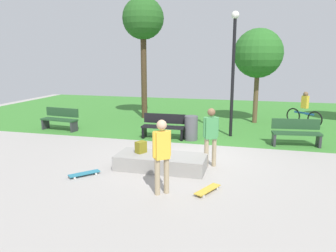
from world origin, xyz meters
TOP-DOWN VIEW (x-y plane):
  - ground_plane at (0.00, 0.00)m, footprint 28.00×28.00m
  - grass_lawn at (0.00, 7.81)m, footprint 26.60×12.39m
  - concrete_ledge at (-0.55, -1.16)m, footprint 2.43×1.04m
  - backpack_on_ledge at (-1.15, -1.09)m, footprint 0.31×0.34m
  - skater_performing_trick at (-0.08, -2.75)m, footprint 0.37×0.36m
  - skater_watching at (0.71, -0.61)m, footprint 0.41×0.30m
  - skateboard_by_ledge at (0.90, -2.41)m, footprint 0.52×0.81m
  - skateboard_spare at (-2.31, -2.18)m, footprint 0.68×0.73m
  - park_bench_by_oak at (-5.93, 2.42)m, footprint 1.65×0.67m
  - park_bench_near_path at (3.28, 2.28)m, footprint 1.64×0.66m
  - park_bench_center_lawn at (-1.38, 2.13)m, footprint 1.60×0.48m
  - tree_slender_maple at (1.91, 6.08)m, footprint 2.19×2.19m
  - tree_broad_elm at (-3.43, 5.95)m, footprint 1.97×1.97m
  - lamp_post at (1.02, 3.11)m, footprint 0.28×0.28m
  - trash_bin at (-0.35, 2.15)m, footprint 0.49×0.49m
  - cyclist_on_bicycle at (4.04, 6.14)m, footprint 1.38×1.27m

SIDE VIEW (x-z plane):
  - ground_plane at x=0.00m, z-range 0.00..0.00m
  - grass_lawn at x=0.00m, z-range 0.00..0.01m
  - skateboard_by_ledge at x=0.90m, z-range 0.02..0.10m
  - skateboard_spare at x=-2.31m, z-range 0.02..0.10m
  - concrete_ledge at x=-0.55m, z-range 0.00..0.39m
  - trash_bin at x=-0.35m, z-range 0.00..0.90m
  - park_bench_by_oak at x=-5.93m, z-range 0.03..0.94m
  - park_bench_near_path at x=3.28m, z-range 0.03..0.94m
  - park_bench_center_lawn at x=-1.38m, z-range 0.03..0.94m
  - backpack_on_ledge at x=-1.15m, z-range 0.39..0.71m
  - cyclist_on_bicycle at x=4.04m, z-range -0.13..1.39m
  - skater_watching at x=0.71m, z-range 0.13..1.77m
  - skater_performing_trick at x=-0.08m, z-range 0.14..1.82m
  - lamp_post at x=1.02m, z-range 0.47..5.07m
  - tree_slender_maple at x=1.91m, z-range 1.01..5.26m
  - tree_broad_elm at x=-3.43m, z-range 1.79..7.56m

